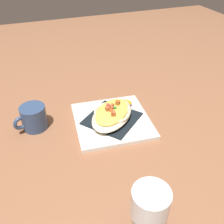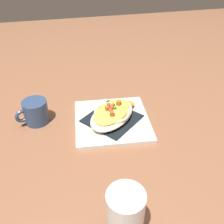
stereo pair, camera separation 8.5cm
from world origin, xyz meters
The scene contains 7 objects.
ground_plane centered at (0.00, 0.00, 0.00)m, with size 2.60×2.60×0.00m, color #946042.
square_plate centered at (0.00, 0.00, 0.01)m, with size 0.25×0.25×0.01m, color silver.
folded_napkin centered at (0.00, 0.00, 0.02)m, with size 0.16×0.16×0.00m, color black.
gratin_dish centered at (0.00, 0.00, 0.04)m, with size 0.22×0.23×0.05m.
orange_garnish centered at (0.08, 0.06, 0.02)m, with size 0.06×0.06×0.02m.
coffee_mug centered at (-0.25, 0.06, 0.04)m, with size 0.11×0.08×0.08m.
stemmed_glass centered at (-0.06, -0.40, 0.10)m, with size 0.08×0.08×0.14m.
Camera 2 is at (-0.15, -0.67, 0.55)m, focal length 40.24 mm.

